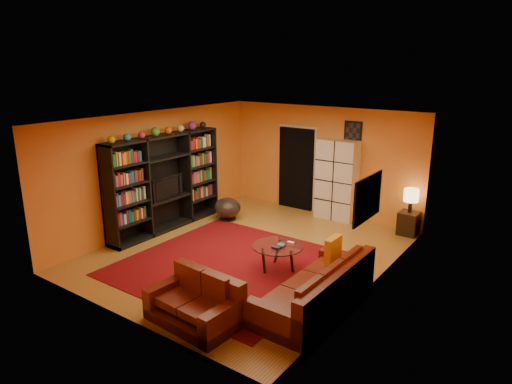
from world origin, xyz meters
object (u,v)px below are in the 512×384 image
Objects in this scene: loveseat at (198,302)px; sofa at (320,291)px; side_table at (409,223)px; bowl_chair at (227,208)px; entertainment_unit at (165,183)px; table_lamp at (411,196)px; coffee_table at (278,248)px; tv at (165,187)px; storage_cabinet at (337,180)px.

sofa is at bearing -39.34° from loveseat.
sofa is 4.65× the size of side_table.
entertainment_unit is at bearing -120.69° from bowl_chair.
table_lamp reaches higher than loveseat.
sofa is 1.69× the size of loveseat.
side_table reaches higher than coffee_table.
entertainment_unit is 6.00× the size of side_table.
entertainment_unit is 0.11m from tv.
storage_cabinet reaches higher than sofa.
tv is at bearing 56.75° from loveseat.
loveseat reaches higher than coffee_table.
loveseat is (3.16, -2.42, -0.76)m from entertainment_unit.
coffee_table is (3.13, -0.30, -0.55)m from tv.
storage_cabinet is 1.76m from table_lamp.
table_lamp is at bearing 21.71° from bowl_chair.
loveseat is 2.75× the size of side_table.
tv is 1.69× the size of table_lamp.
storage_cabinet reaches higher than side_table.
bowl_chair is (0.74, 1.24, -0.77)m from entertainment_unit.
bowl_chair is at bearing 148.29° from sofa.
coffee_table is 1.83× the size of side_table.
entertainment_unit is at bearing -148.71° from table_lamp.
side_table is at bearing -0.59° from storage_cabinet.
sofa is 1.44m from coffee_table.
side_table is at bearing 21.71° from bowl_chair.
sofa and loveseat have the same top height.
entertainment_unit reaches higher than table_lamp.
sofa is at bearing -91.64° from table_lamp.
tv is 3.95m from storage_cabinet.
loveseat is at bearing -37.48° from entertainment_unit.
side_table is (4.47, 2.81, -0.72)m from tv.
tv is 1.38× the size of bowl_chair.
entertainment_unit is 5.82× the size of table_lamp.
sofa is (4.37, -1.03, -0.69)m from tv.
sofa is (4.42, -1.09, -0.77)m from entertainment_unit.
sofa is 4.36m from bowl_chair.
entertainment_unit is at bearing -133.65° from storage_cabinet.
entertainment_unit is at bearing -148.71° from side_table.
storage_cabinet is 3.65× the size of table_lamp.
tv is 0.64× the size of loveseat.
entertainment_unit is at bearing 166.79° from sofa.
entertainment_unit reaches higher than coffee_table.
bowl_chair is at bearing -158.29° from side_table.
bowl_chair is at bearing -27.81° from tv.
side_table is at bearing -57.87° from tv.
coffee_table is 3.42m from table_lamp.
entertainment_unit reaches higher than side_table.
coffee_table is at bearing -113.40° from side_table.
sofa reaches higher than coffee_table.
table_lamp reaches higher than coffee_table.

